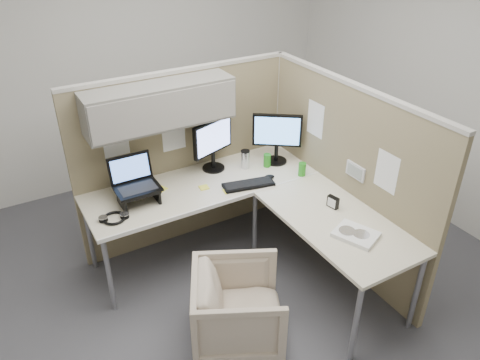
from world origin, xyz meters
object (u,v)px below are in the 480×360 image
monitor_left (213,141)px  keyboard (248,185)px  office_chair (238,304)px  desk (250,203)px

monitor_left → keyboard: (0.12, -0.41, -0.26)m
office_chair → desk: bearing=-10.6°
desk → office_chair: bearing=-127.3°
office_chair → keyboard: keyboard is taller
desk → monitor_left: bearing=92.6°
monitor_left → keyboard: bearing=-93.2°
office_chair → monitor_left: monitor_left is taller
keyboard → office_chair: bearing=-112.8°
desk → monitor_left: (-0.03, 0.59, 0.32)m
office_chair → keyboard: bearing=-8.4°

